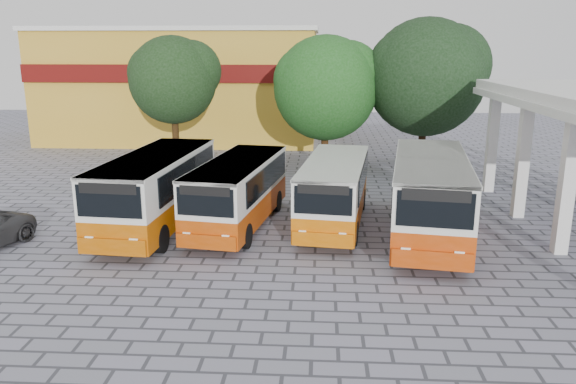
# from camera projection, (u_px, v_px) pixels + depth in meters

# --- Properties ---
(ground) EXTENTS (90.00, 90.00, 0.00)m
(ground) POSITION_uv_depth(u_px,v_px,m) (334.00, 268.00, 18.24)
(ground) COLOR slate
(ground) RESTS_ON ground
(shophouse_block) EXTENTS (20.40, 10.40, 8.30)m
(shophouse_block) POSITION_uv_depth(u_px,v_px,m) (184.00, 84.00, 42.93)
(shophouse_block) COLOR gold
(shophouse_block) RESTS_ON ground
(bus_far_left) EXTENTS (3.12, 8.29, 2.93)m
(bus_far_left) POSITION_uv_depth(u_px,v_px,m) (156.00, 187.00, 21.79)
(bus_far_left) COLOR #A94B00
(bus_far_left) RESTS_ON ground
(bus_centre_left) EXTENTS (3.33, 7.65, 2.66)m
(bus_centre_left) POSITION_uv_depth(u_px,v_px,m) (238.00, 189.00, 22.05)
(bus_centre_left) COLOR #A83902
(bus_centre_left) RESTS_ON ground
(bus_centre_right) EXTENTS (3.13, 7.56, 2.64)m
(bus_centre_right) POSITION_uv_depth(u_px,v_px,m) (334.00, 188.00, 22.28)
(bus_centre_right) COLOR #C05700
(bus_centre_right) RESTS_ON ground
(bus_far_right) EXTENTS (3.80, 8.76, 3.04)m
(bus_far_right) POSITION_uv_depth(u_px,v_px,m) (430.00, 192.00, 20.69)
(bus_far_right) COLOR #AD3402
(bus_far_right) RESTS_ON ground
(tree_left) EXTENTS (5.28, 5.03, 7.62)m
(tree_left) POSITION_uv_depth(u_px,v_px,m) (174.00, 77.00, 32.26)
(tree_left) COLOR #3D2710
(tree_left) RESTS_ON ground
(tree_middle) EXTENTS (6.17, 5.88, 7.64)m
(tree_middle) POSITION_uv_depth(u_px,v_px,m) (327.00, 85.00, 31.51)
(tree_middle) COLOR #422711
(tree_middle) RESTS_ON ground
(tree_right) EXTENTS (6.86, 6.53, 8.57)m
(tree_right) POSITION_uv_depth(u_px,v_px,m) (427.00, 73.00, 31.15)
(tree_right) COLOR black
(tree_right) RESTS_ON ground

